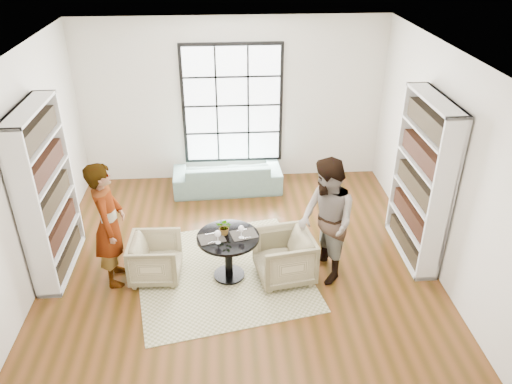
{
  "coord_description": "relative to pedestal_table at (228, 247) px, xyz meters",
  "views": [
    {
      "loc": [
        -0.18,
        -5.67,
        4.44
      ],
      "look_at": [
        0.25,
        0.4,
        1.06
      ],
      "focal_mm": 35.0,
      "sensor_mm": 36.0,
      "label": 1
    }
  ],
  "objects": [
    {
      "name": "cutlery_right",
      "position": [
        0.22,
        0.02,
        0.19
      ],
      "size": [
        0.19,
        0.25,
        0.01
      ],
      "primitive_type": null,
      "rotation": [
        0.0,
        0.0,
        0.24
      ],
      "color": "silver",
      "rests_on": "placemat_right"
    },
    {
      "name": "cutlery_left",
      "position": [
        -0.22,
        -0.04,
        0.19
      ],
      "size": [
        0.19,
        0.25,
        0.01
      ],
      "primitive_type": null,
      "rotation": [
        0.0,
        0.0,
        0.24
      ],
      "color": "silver",
      "rests_on": "placemat_left"
    },
    {
      "name": "rug",
      "position": [
        -0.09,
        0.09,
        -0.49
      ],
      "size": [
        2.75,
        2.75,
        0.01
      ],
      "primitive_type": "cube",
      "rotation": [
        0.0,
        0.0,
        0.2
      ],
      "color": "#B3AD86",
      "rests_on": "ground"
    },
    {
      "name": "person_right",
      "position": [
        1.31,
        -0.06,
        0.39
      ],
      "size": [
        0.86,
        1.0,
        1.78
      ],
      "primitive_type": "imported",
      "rotation": [
        0.0,
        0.0,
        -1.32
      ],
      "color": "gray",
      "rests_on": "ground"
    },
    {
      "name": "flower_centerpiece",
      "position": [
        -0.04,
        0.05,
        0.3
      ],
      "size": [
        0.26,
        0.24,
        0.23
      ],
      "primitive_type": "imported",
      "rotation": [
        0.0,
        0.0,
        -0.33
      ],
      "color": "gray",
      "rests_on": "pedestal_table"
    },
    {
      "name": "placemat_left",
      "position": [
        -0.22,
        -0.04,
        0.19
      ],
      "size": [
        0.39,
        0.33,
        0.01
      ],
      "primitive_type": "cube",
      "rotation": [
        0.0,
        0.0,
        0.24
      ],
      "color": "#262421",
      "rests_on": "pedestal_table"
    },
    {
      "name": "placemat_right",
      "position": [
        0.22,
        0.02,
        0.19
      ],
      "size": [
        0.39,
        0.33,
        0.01
      ],
      "primitive_type": "cube",
      "rotation": [
        0.0,
        0.0,
        0.24
      ],
      "color": "#262421",
      "rests_on": "pedestal_table"
    },
    {
      "name": "sofa",
      "position": [
        0.03,
        2.55,
        -0.21
      ],
      "size": [
        1.98,
        0.84,
        0.57
      ],
      "primitive_type": "imported",
      "rotation": [
        0.0,
        0.0,
        3.18
      ],
      "color": "gray",
      "rests_on": "ground"
    },
    {
      "name": "wine_glass_left",
      "position": [
        -0.13,
        -0.15,
        0.32
      ],
      "size": [
        0.09,
        0.09,
        0.19
      ],
      "color": "silver",
      "rests_on": "pedestal_table"
    },
    {
      "name": "armchair_right",
      "position": [
        0.76,
        -0.06,
        -0.15
      ],
      "size": [
        0.87,
        0.85,
        0.69
      ],
      "primitive_type": "imported",
      "rotation": [
        0.0,
        0.0,
        -1.41
      ],
      "color": "tan",
      "rests_on": "ground"
    },
    {
      "name": "wine_glass_right",
      "position": [
        0.18,
        -0.05,
        0.32
      ],
      "size": [
        0.09,
        0.09,
        0.19
      ],
      "color": "silver",
      "rests_on": "pedestal_table"
    },
    {
      "name": "room_shell",
      "position": [
        0.17,
        0.65,
        0.76
      ],
      "size": [
        6.0,
        6.01,
        6.0
      ],
      "color": "silver",
      "rests_on": "ground"
    },
    {
      "name": "armchair_left",
      "position": [
        -1.0,
        0.07,
        -0.18
      ],
      "size": [
        0.71,
        0.69,
        0.63
      ],
      "primitive_type": "imported",
      "rotation": [
        0.0,
        0.0,
        1.54
      ],
      "color": "#C1AD89",
      "rests_on": "ground"
    },
    {
      "name": "person_left",
      "position": [
        -1.55,
        0.07,
        0.4
      ],
      "size": [
        0.47,
        0.68,
        1.78
      ],
      "primitive_type": "imported",
      "rotation": [
        0.0,
        0.0,
        1.64
      ],
      "color": "gray",
      "rests_on": "ground"
    },
    {
      "name": "pedestal_table",
      "position": [
        0.0,
        0.0,
        0.0
      ],
      "size": [
        0.85,
        0.85,
        0.68
      ],
      "rotation": [
        0.0,
        0.0,
        0.24
      ],
      "color": "black",
      "rests_on": "ground"
    },
    {
      "name": "ground",
      "position": [
        0.17,
        0.1,
        -0.49
      ],
      "size": [
        6.0,
        6.0,
        0.0
      ],
      "primitive_type": "plane",
      "color": "#5E3316"
    }
  ]
}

